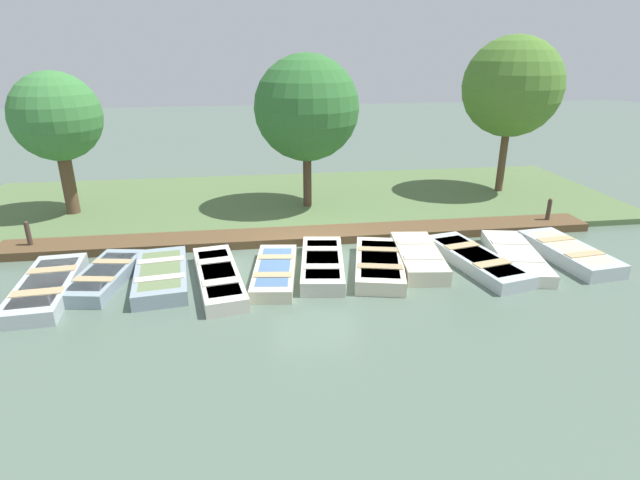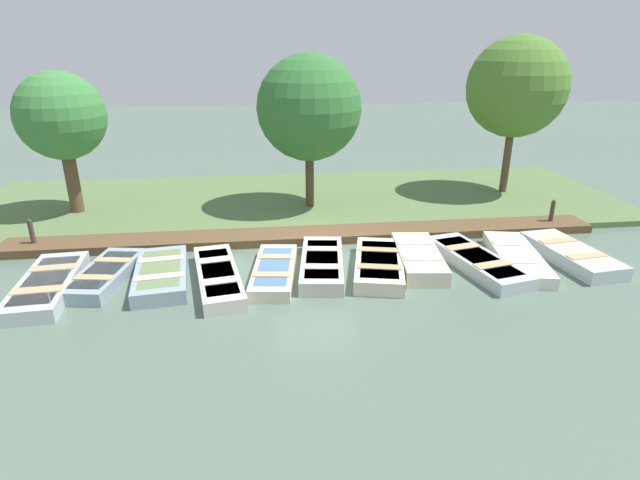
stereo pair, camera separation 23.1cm
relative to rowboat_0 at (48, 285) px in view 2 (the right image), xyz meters
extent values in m
plane|color=#566B5B|center=(-1.59, 6.68, -0.19)|extent=(80.00, 80.00, 0.00)
cube|color=#567042|center=(-6.59, 6.68, -0.09)|extent=(8.00, 24.00, 0.20)
cube|color=brown|center=(-2.77, 6.68, -0.06)|extent=(1.15, 18.05, 0.25)
cube|color=#B2BCC1|center=(0.00, 0.00, -0.01)|extent=(3.42, 1.44, 0.35)
cube|color=teal|center=(0.00, 0.00, 0.15)|extent=(2.80, 1.13, 0.03)
cube|color=tan|center=(0.63, 0.05, 0.18)|extent=(0.41, 1.13, 0.03)
cube|color=tan|center=(-0.63, -0.05, 0.18)|extent=(0.41, 1.13, 0.03)
cube|color=#8C9EA8|center=(-0.46, 1.22, -0.02)|extent=(2.94, 1.52, 0.34)
cube|color=teal|center=(-0.46, 1.22, 0.14)|extent=(2.40, 1.20, 0.03)
cube|color=tan|center=(0.06, 1.13, 0.17)|extent=(0.44, 1.00, 0.03)
cube|color=tan|center=(-0.99, 1.31, 0.17)|extent=(0.44, 1.00, 0.03)
cube|color=#8C9EA8|center=(-0.27, 2.63, 0.00)|extent=(3.04, 1.60, 0.37)
cube|color=#6B7F51|center=(-0.27, 2.63, 0.17)|extent=(2.49, 1.26, 0.03)
cube|color=beige|center=(0.28, 2.70, 0.20)|extent=(0.43, 1.18, 0.03)
cube|color=beige|center=(-0.82, 2.57, 0.20)|extent=(0.43, 1.18, 0.03)
cube|color=beige|center=(0.01, 4.07, -0.01)|extent=(3.57, 1.53, 0.35)
cube|color=beige|center=(0.01, 4.07, 0.15)|extent=(2.92, 1.22, 0.03)
cube|color=beige|center=(0.66, 4.18, 0.18)|extent=(0.49, 0.94, 0.03)
cube|color=beige|center=(-0.64, 3.96, 0.18)|extent=(0.49, 0.94, 0.03)
cube|color=beige|center=(-0.17, 5.49, -0.03)|extent=(3.05, 1.39, 0.32)
cube|color=#4C709E|center=(-0.17, 5.49, 0.12)|extent=(2.50, 1.10, 0.03)
cube|color=tan|center=(0.39, 5.42, 0.15)|extent=(0.41, 0.96, 0.03)
cube|color=tan|center=(-0.72, 5.56, 0.15)|extent=(0.41, 0.96, 0.03)
cube|color=beige|center=(-0.42, 6.77, 0.00)|extent=(3.26, 1.50, 0.37)
cube|color=teal|center=(-0.42, 6.77, 0.17)|extent=(2.66, 1.19, 0.03)
cube|color=beige|center=(0.17, 6.68, 0.19)|extent=(0.45, 1.03, 0.03)
cube|color=beige|center=(-1.01, 6.85, 0.19)|extent=(0.45, 1.03, 0.03)
cube|color=beige|center=(-0.18, 8.26, 0.00)|extent=(3.23, 1.88, 0.37)
cube|color=beige|center=(-0.18, 8.26, 0.17)|extent=(2.64, 1.49, 0.03)
cube|color=tan|center=(0.38, 8.13, 0.20)|extent=(0.55, 1.17, 0.03)
cube|color=tan|center=(-0.74, 8.39, 0.20)|extent=(0.55, 1.17, 0.03)
cube|color=beige|center=(-0.46, 9.42, 0.02)|extent=(2.99, 1.43, 0.42)
cube|color=teal|center=(-0.46, 9.42, 0.22)|extent=(2.45, 1.13, 0.03)
cube|color=beige|center=(0.09, 9.35, 0.24)|extent=(0.41, 1.03, 0.03)
cube|color=beige|center=(-1.00, 9.49, 0.24)|extent=(0.41, 1.03, 0.03)
cube|color=#B2BCC1|center=(-0.11, 10.93, -0.01)|extent=(3.61, 1.79, 0.35)
cube|color=#4C709E|center=(-0.11, 10.93, 0.14)|extent=(2.95, 1.42, 0.03)
cube|color=tan|center=(0.53, 11.07, 0.17)|extent=(0.55, 1.05, 0.03)
cube|color=tan|center=(-0.75, 10.79, 0.17)|extent=(0.55, 1.05, 0.03)
cube|color=silver|center=(-0.21, 12.14, -0.02)|extent=(3.45, 1.75, 0.33)
cube|color=#4C709E|center=(-0.21, 12.14, 0.13)|extent=(2.82, 1.39, 0.03)
cube|color=beige|center=(0.40, 12.01, 0.16)|extent=(0.53, 1.06, 0.03)
cube|color=beige|center=(-0.82, 12.26, 0.16)|extent=(0.53, 1.06, 0.03)
cube|color=#B2BCC1|center=(-0.19, 13.70, 0.00)|extent=(3.15, 1.53, 0.38)
cube|color=beige|center=(-0.19, 13.70, 0.18)|extent=(2.58, 1.21, 0.03)
cube|color=tan|center=(0.39, 13.77, 0.21)|extent=(0.43, 1.13, 0.03)
cube|color=tan|center=(-0.76, 13.64, 0.21)|extent=(0.43, 1.13, 0.03)
cylinder|color=#47382D|center=(-2.81, -1.38, 0.26)|extent=(0.14, 0.14, 0.89)
sphere|color=#47382D|center=(-2.81, -1.38, 0.73)|extent=(0.12, 0.12, 0.12)
cylinder|color=#47382D|center=(-2.81, 14.63, 0.26)|extent=(0.14, 0.14, 0.89)
sphere|color=#47382D|center=(-2.81, 14.63, 0.73)|extent=(0.12, 0.12, 0.12)
cylinder|color=brown|center=(-5.98, -1.15, 1.16)|extent=(0.44, 0.44, 2.68)
sphere|color=#3D7F3D|center=(-5.98, -1.15, 3.28)|extent=(2.86, 2.86, 2.86)
cylinder|color=#4C3828|center=(-5.65, 6.99, 1.15)|extent=(0.30, 0.30, 2.67)
sphere|color=#337033|center=(-5.65, 6.99, 3.46)|extent=(3.56, 3.56, 3.56)
cylinder|color=brown|center=(-6.61, 14.82, 1.40)|extent=(0.29, 0.29, 3.18)
sphere|color=#4C7A2D|center=(-6.61, 14.82, 4.00)|extent=(3.68, 3.68, 3.68)
camera|label=1|loc=(11.58, 5.00, 5.37)|focal=28.00mm
camera|label=2|loc=(11.61, 5.23, 5.37)|focal=28.00mm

